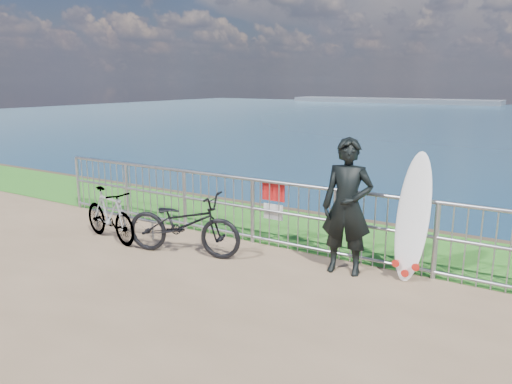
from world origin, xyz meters
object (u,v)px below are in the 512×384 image
Objects in this scene: surfboard at (412,222)px; bicycle_far at (109,215)px; surfer at (347,207)px; bicycle_near at (183,224)px.

surfboard is 4.99m from bicycle_far.
surfer is 0.90m from surfboard.
bicycle_far is (-4.01, -0.79, -0.52)m from surfer.
surfboard reaches higher than bicycle_far.
bicycle_far is at bearing -167.74° from surfboard.
surfer is 1.28× the size of bicycle_far.
surfboard is at bearing 8.01° from surfer.
surfer is 4.13m from bicycle_far.
surfer is 1.02× the size of bicycle_near.
surfer is at bearing -89.34° from bicycle_near.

